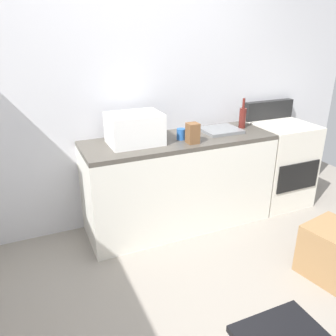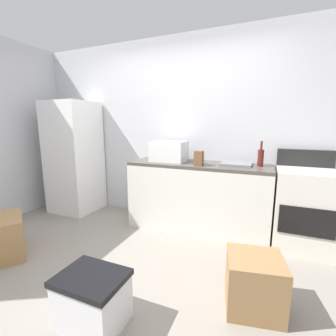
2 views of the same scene
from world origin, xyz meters
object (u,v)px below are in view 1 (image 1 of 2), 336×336
(wine_bottle, at_px, (243,117))
(microwave, at_px, (135,129))
(knife_block, at_px, (193,133))
(cardboard_box_large, at_px, (332,251))
(coffee_mug, at_px, (181,134))
(stove_oven, at_px, (278,162))

(wine_bottle, bearing_deg, microwave, -177.38)
(microwave, relative_size, knife_block, 2.56)
(microwave, distance_m, cardboard_box_large, 1.89)
(wine_bottle, bearing_deg, knife_block, -160.80)
(coffee_mug, distance_m, cardboard_box_large, 1.58)
(stove_oven, height_order, coffee_mug, stove_oven)
(stove_oven, bearing_deg, coffee_mug, -178.09)
(stove_oven, xyz_separation_m, knife_block, (-1.18, -0.18, 0.52))
(microwave, relative_size, coffee_mug, 4.60)
(stove_oven, relative_size, cardboard_box_large, 2.63)
(cardboard_box_large, bearing_deg, microwave, 134.95)
(coffee_mug, height_order, cardboard_box_large, coffee_mug)
(wine_bottle, xyz_separation_m, cardboard_box_large, (0.04, -1.26, -0.80))
(coffee_mug, bearing_deg, stove_oven, 1.91)
(stove_oven, bearing_deg, wine_bottle, 172.70)
(wine_bottle, relative_size, coffee_mug, 3.00)
(microwave, height_order, coffee_mug, microwave)
(microwave, relative_size, cardboard_box_large, 1.10)
(stove_oven, xyz_separation_m, wine_bottle, (-0.48, 0.06, 0.54))
(wine_bottle, height_order, knife_block, wine_bottle)
(microwave, bearing_deg, cardboard_box_large, -45.05)
(stove_oven, distance_m, coffee_mug, 1.31)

